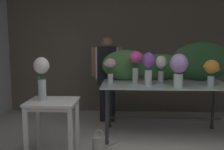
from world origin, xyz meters
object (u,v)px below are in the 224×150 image
at_px(vase_lilac_roses, 179,67).
at_px(vase_magenta_peonies, 177,68).
at_px(florist, 107,70).
at_px(vase_blush_snapdragons, 110,67).
at_px(vase_ivory_freesia, 161,66).
at_px(vase_white_roses_tall, 42,73).
at_px(display_table_glass, 165,91).
at_px(vase_fuchsia_dahlias, 135,61).
at_px(side_table_white, 53,109).
at_px(vase_sunset_ranunculus, 211,69).
at_px(watering_can, 99,145).
at_px(vase_violet_anemones, 149,66).

bearing_deg(vase_lilac_roses, vase_magenta_peonies, 80.94).
height_order(florist, vase_blush_snapdragons, florist).
bearing_deg(vase_blush_snapdragons, vase_ivory_freesia, 9.92).
distance_m(vase_lilac_roses, vase_white_roses_tall, 1.93).
relative_size(display_table_glass, vase_fuchsia_dahlias, 3.91).
height_order(vase_blush_snapdragons, vase_fuchsia_dahlias, vase_fuchsia_dahlias).
bearing_deg(side_table_white, vase_white_roses_tall, 179.51).
height_order(vase_sunset_ranunculus, watering_can, vase_sunset_ranunculus).
bearing_deg(vase_lilac_roses, vase_violet_anemones, 158.89).
relative_size(vase_violet_anemones, vase_blush_snapdragons, 1.25).
bearing_deg(vase_sunset_ranunculus, watering_can, -162.61).
distance_m(display_table_glass, vase_fuchsia_dahlias, 0.68).
height_order(side_table_white, watering_can, side_table_white).
xyz_separation_m(display_table_glass, vase_ivory_freesia, (-0.04, 0.20, 0.39)).
xyz_separation_m(florist, vase_fuchsia_dahlias, (0.51, -0.60, 0.21)).
distance_m(display_table_glass, watering_can, 1.36).
bearing_deg(watering_can, vase_blush_snapdragons, 81.44).
relative_size(vase_ivory_freesia, vase_fuchsia_dahlias, 0.85).
xyz_separation_m(florist, vase_white_roses_tall, (-0.75, -1.54, 0.12)).
height_order(vase_sunset_ranunculus, vase_violet_anemones, vase_violet_anemones).
xyz_separation_m(display_table_glass, vase_fuchsia_dahlias, (-0.47, 0.13, 0.47)).
relative_size(display_table_glass, side_table_white, 2.62).
bearing_deg(vase_fuchsia_dahlias, vase_white_roses_tall, -143.27).
bearing_deg(vase_magenta_peonies, side_table_white, -155.75).
height_order(vase_blush_snapdragons, watering_can, vase_blush_snapdragons).
relative_size(display_table_glass, vase_sunset_ranunculus, 5.09).
relative_size(display_table_glass, vase_violet_anemones, 4.02).
bearing_deg(vase_blush_snapdragons, vase_violet_anemones, -17.68).
xyz_separation_m(vase_violet_anemones, watering_can, (-0.71, -0.55, -1.04)).
bearing_deg(display_table_glass, vase_lilac_roses, -65.65).
height_order(florist, vase_white_roses_tall, florist).
relative_size(vase_sunset_ranunculus, vase_white_roses_tall, 0.70).
bearing_deg(side_table_white, vase_violet_anemones, 27.00).
distance_m(display_table_glass, vase_violet_anemones, 0.53).
bearing_deg(florist, side_table_white, -111.94).
bearing_deg(vase_ivory_freesia, vase_lilac_roses, -70.16).
distance_m(florist, vase_sunset_ranunculus, 1.87).
relative_size(display_table_glass, florist, 1.24).
height_order(vase_magenta_peonies, vase_blush_snapdragons, vase_magenta_peonies).
bearing_deg(vase_magenta_peonies, display_table_glass, 177.21).
distance_m(side_table_white, vase_blush_snapdragons, 1.22).
bearing_deg(vase_white_roses_tall, florist, 64.02).
bearing_deg(display_table_glass, vase_fuchsia_dahlias, 164.99).
height_order(side_table_white, florist, florist).
xyz_separation_m(display_table_glass, vase_magenta_peonies, (0.19, -0.01, 0.37)).
relative_size(side_table_white, vase_magenta_peonies, 1.90).
relative_size(vase_white_roses_tall, watering_can, 1.61).
bearing_deg(vase_fuchsia_dahlias, vase_sunset_ranunculus, -15.05).
bearing_deg(florist, watering_can, -90.78).
bearing_deg(vase_violet_anemones, vase_ivory_freesia, 54.66).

